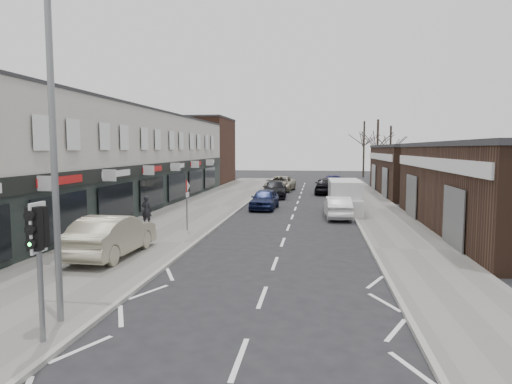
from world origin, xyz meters
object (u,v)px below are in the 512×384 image
(parked_car_right_a, at_px, (338,207))
(white_van, at_px, (345,198))
(traffic_light, at_px, (38,239))
(parked_car_left_b, at_px, (275,189))
(parked_car_right_c, at_px, (333,182))
(parked_car_left_c, at_px, (280,184))
(pedestrian, at_px, (147,210))
(sedan_on_pavement, at_px, (112,235))
(parked_car_right_b, at_px, (325,186))
(warning_sign, at_px, (187,190))
(parked_car_left_a, at_px, (264,199))
(street_lamp, at_px, (60,138))

(parked_car_right_a, bearing_deg, white_van, -106.26)
(traffic_light, xyz_separation_m, parked_car_left_b, (2.20, 31.29, -1.67))
(parked_car_right_c, bearing_deg, parked_car_left_c, 29.24)
(pedestrian, relative_size, parked_car_right_c, 0.32)
(sedan_on_pavement, height_order, parked_car_left_b, sedan_on_pavement)
(white_van, relative_size, pedestrian, 3.49)
(parked_car_right_a, xyz_separation_m, parked_car_right_b, (-0.55, 15.37, 0.11))
(warning_sign, relative_size, parked_car_left_a, 0.63)
(parked_car_right_b, bearing_deg, parked_car_left_c, -26.80)
(street_lamp, distance_m, warning_sign, 13.04)
(parked_car_right_c, bearing_deg, pedestrian, 62.51)
(warning_sign, relative_size, parked_car_right_b, 0.57)
(parked_car_left_a, relative_size, parked_car_left_b, 0.85)
(warning_sign, bearing_deg, parked_car_right_a, 35.85)
(pedestrian, bearing_deg, parked_car_left_b, -101.10)
(sedan_on_pavement, height_order, parked_car_right_a, sedan_on_pavement)
(parked_car_left_c, distance_m, parked_car_right_a, 18.53)
(parked_car_left_a, distance_m, parked_car_left_b, 7.82)
(parked_car_left_b, distance_m, parked_car_right_c, 11.38)
(white_van, relative_size, parked_car_right_c, 1.12)
(pedestrian, height_order, parked_car_left_a, pedestrian)
(sedan_on_pavement, xyz_separation_m, parked_car_left_b, (4.27, 23.41, -0.20))
(warning_sign, bearing_deg, street_lamp, -87.16)
(traffic_light, distance_m, white_van, 23.43)
(parked_car_right_b, height_order, parked_car_right_c, parked_car_right_b)
(parked_car_left_b, bearing_deg, parked_car_right_b, 38.06)
(pedestrian, distance_m, parked_car_left_a, 10.12)
(sedan_on_pavement, xyz_separation_m, parked_car_left_c, (4.27, 29.75, -0.18))
(traffic_light, height_order, parked_car_left_c, traffic_light)
(traffic_light, height_order, parked_car_right_c, traffic_light)
(warning_sign, height_order, white_van, warning_sign)
(parked_car_left_b, xyz_separation_m, parked_car_left_c, (0.00, 6.35, 0.02))
(street_lamp, bearing_deg, traffic_light, -84.12)
(sedan_on_pavement, xyz_separation_m, parked_car_right_a, (9.32, 11.92, -0.25))
(parked_car_left_a, bearing_deg, warning_sign, -104.39)
(sedan_on_pavement, height_order, parked_car_right_c, sedan_on_pavement)
(sedan_on_pavement, relative_size, parked_car_left_b, 0.98)
(traffic_light, bearing_deg, parked_car_left_c, 86.65)
(parked_car_right_c, bearing_deg, sedan_on_pavement, 69.15)
(pedestrian, distance_m, parked_car_right_a, 11.68)
(sedan_on_pavement, height_order, parked_car_left_c, sedan_on_pavement)
(parked_car_left_a, height_order, parked_car_left_c, parked_car_left_c)
(parked_car_right_b, bearing_deg, parked_car_left_a, 70.81)
(parked_car_right_a, distance_m, parked_car_right_c, 21.49)
(street_lamp, height_order, sedan_on_pavement, street_lamp)
(parked_car_left_c, height_order, parked_car_right_b, parked_car_right_b)
(warning_sign, xyz_separation_m, parked_car_left_c, (2.96, 23.62, -1.44))
(street_lamp, height_order, parked_car_left_a, street_lamp)
(sedan_on_pavement, bearing_deg, white_van, -123.34)
(parked_car_right_c, bearing_deg, white_van, 85.84)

